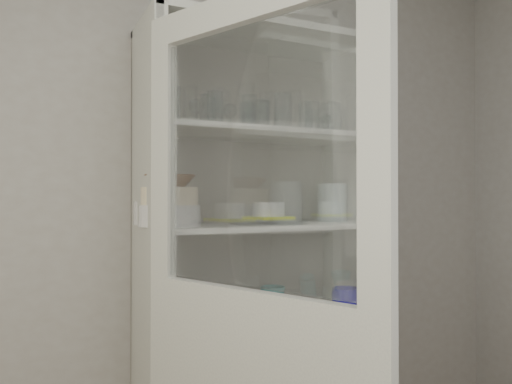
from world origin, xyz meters
name	(u,v)px	position (x,y,z in m)	size (l,w,h in m)	color
wall_back	(196,214)	(0.00, 1.50, 1.30)	(3.60, 0.02, 2.60)	gray
pantry_cabinet	(250,294)	(0.20, 1.34, 0.94)	(1.00, 0.45, 2.10)	#B5B5AC
cupboard_door	(251,367)	(-0.11, 0.64, 0.87)	(0.41, 0.83, 2.00)	#B5B5AC
tumbler_0	(172,105)	(-0.21, 1.17, 1.73)	(0.07, 0.07, 0.14)	silver
tumbler_1	(250,111)	(0.10, 1.12, 1.72)	(0.06, 0.06, 0.13)	silver
tumbler_2	(215,108)	(-0.04, 1.14, 1.73)	(0.07, 0.07, 0.13)	silver
tumbler_3	(283,111)	(0.26, 1.13, 1.73)	(0.07, 0.07, 0.15)	silver
tumbler_4	(306,116)	(0.37, 1.14, 1.72)	(0.06, 0.06, 0.12)	silver
tumbler_5	(312,116)	(0.40, 1.13, 1.72)	(0.06, 0.06, 0.13)	silver
tumbler_6	(334,117)	(0.51, 1.12, 1.73)	(0.07, 0.07, 0.13)	silver
tumbler_7	(165,107)	(-0.21, 1.26, 1.74)	(0.08, 0.08, 0.15)	silver
tumbler_8	(208,112)	(-0.03, 1.25, 1.73)	(0.07, 0.07, 0.14)	silver
tumbler_9	(247,117)	(0.15, 1.26, 1.72)	(0.06, 0.06, 0.12)	silver
tumbler_10	(260,117)	(0.23, 1.28, 1.73)	(0.07, 0.07, 0.14)	silver
tumbler_11	(252,119)	(0.19, 1.30, 1.72)	(0.06, 0.06, 0.12)	silver
goblet_0	(197,113)	(-0.05, 1.35, 1.74)	(0.07, 0.07, 0.15)	silver
goblet_1	(230,117)	(0.12, 1.38, 1.74)	(0.07, 0.07, 0.15)	silver
goblet_2	(254,116)	(0.24, 1.38, 1.75)	(0.08, 0.08, 0.18)	silver
goblet_3	(322,123)	(0.61, 1.39, 1.75)	(0.08, 0.08, 0.17)	silver
plate_stack_front	(170,216)	(-0.20, 1.24, 1.30)	(0.24, 0.24, 0.08)	silver
plate_stack_back	(157,213)	(-0.21, 1.39, 1.31)	(0.20, 0.20, 0.10)	silver
cream_bowl	(170,196)	(-0.20, 1.24, 1.38)	(0.23, 0.23, 0.07)	beige
terracotta_bowl	(170,181)	(-0.20, 1.24, 1.44)	(0.20, 0.20, 0.05)	brown
glass_platter	(269,221)	(0.25, 1.25, 1.27)	(0.35, 0.35, 0.02)	silver
yellow_trivet	(269,218)	(0.25, 1.25, 1.29)	(0.17, 0.17, 0.01)	#FDFF14
white_ramekin	(269,209)	(0.25, 1.25, 1.32)	(0.14, 0.14, 0.06)	silver
grey_bowl_stack	(332,203)	(0.61, 1.29, 1.35)	(0.14, 0.14, 0.18)	#B1C2C2
mug_blue	(346,299)	(0.61, 1.18, 0.91)	(0.13, 0.13, 0.10)	#0B11A1
mug_teal	(273,298)	(0.32, 1.34, 0.91)	(0.11, 0.11, 0.11)	#277270
mug_white	(284,308)	(0.28, 1.16, 0.91)	(0.10, 0.10, 0.09)	silver
teal_jar	(235,304)	(0.11, 1.30, 0.91)	(0.09, 0.09, 0.10)	#277270
measuring_cups	(222,320)	(0.00, 1.18, 0.88)	(0.09, 0.09, 0.04)	#B2B2B2
white_canister	(161,308)	(-0.21, 1.32, 0.92)	(0.10, 0.10, 0.12)	silver
tumbler_12	(326,120)	(0.55, 1.25, 1.73)	(0.07, 0.07, 0.15)	silver
tumbler_13	(263,116)	(0.22, 1.24, 1.73)	(0.07, 0.07, 0.13)	silver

